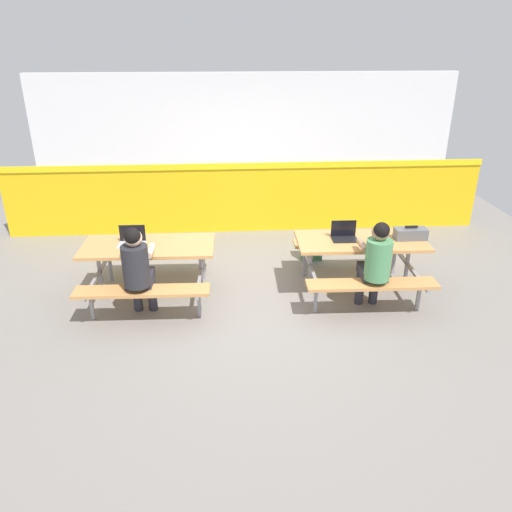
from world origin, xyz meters
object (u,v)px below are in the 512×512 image
(laptop_silver, at_px, (132,240))
(laptop_dark, at_px, (344,235))
(student_nearer, at_px, (137,266))
(student_further, at_px, (376,260))
(backpack_dark, at_px, (312,246))
(toolbox_grey, at_px, (410,234))
(picnic_table_right, at_px, (360,252))
(picnic_table_left, at_px, (149,257))

(laptop_silver, distance_m, laptop_dark, 2.67)
(laptop_silver, bearing_deg, student_nearer, -76.28)
(student_further, distance_m, laptop_dark, 0.65)
(student_nearer, bearing_deg, backpack_dark, 34.88)
(laptop_dark, relative_size, toolbox_grey, 0.81)
(picnic_table_right, bearing_deg, laptop_silver, 178.76)
(student_nearer, xyz_separation_m, backpack_dark, (2.31, 1.61, -0.49))
(picnic_table_left, relative_size, toolbox_grey, 4.12)
(picnic_table_left, xyz_separation_m, toolbox_grey, (3.31, -0.04, 0.24))
(student_further, height_order, toolbox_grey, student_further)
(toolbox_grey, bearing_deg, laptop_silver, 178.73)
(laptop_silver, bearing_deg, picnic_table_left, -12.00)
(picnic_table_right, relative_size, student_further, 1.37)
(toolbox_grey, bearing_deg, picnic_table_right, 178.59)
(picnic_table_left, bearing_deg, student_further, -12.04)
(picnic_table_right, relative_size, backpack_dark, 3.75)
(picnic_table_left, relative_size, picnic_table_right, 1.00)
(student_nearer, xyz_separation_m, student_further, (2.76, -0.02, 0.00))
(picnic_table_right, height_order, laptop_silver, laptop_silver)
(backpack_dark, bearing_deg, laptop_dark, -78.38)
(toolbox_grey, relative_size, backpack_dark, 0.91)
(picnic_table_left, height_order, backpack_dark, picnic_table_left)
(picnic_table_right, bearing_deg, student_nearer, -168.92)
(picnic_table_left, xyz_separation_m, student_further, (2.71, -0.58, 0.14))
(student_nearer, relative_size, backpack_dark, 2.74)
(student_further, height_order, backpack_dark, student_further)
(picnic_table_left, relative_size, laptop_silver, 5.07)
(picnic_table_left, distance_m, student_nearer, 0.57)
(student_nearer, relative_size, laptop_silver, 3.71)
(laptop_dark, xyz_separation_m, backpack_dark, (-0.21, 1.03, -0.57))
(student_further, bearing_deg, laptop_silver, 167.96)
(picnic_table_left, height_order, toolbox_grey, toolbox_grey)
(student_further, xyz_separation_m, laptop_dark, (-0.24, 0.60, 0.08))
(student_nearer, distance_m, backpack_dark, 2.86)
(student_nearer, xyz_separation_m, toolbox_grey, (3.36, 0.52, 0.10))
(student_nearer, height_order, backpack_dark, student_nearer)
(laptop_dark, distance_m, toolbox_grey, 0.84)
(picnic_table_left, relative_size, laptop_dark, 5.07)
(picnic_table_right, xyz_separation_m, laptop_silver, (-2.88, 0.06, 0.22))
(picnic_table_right, distance_m, laptop_dark, 0.31)
(student_further, distance_m, backpack_dark, 1.76)
(picnic_table_left, xyz_separation_m, student_nearer, (-0.05, -0.56, 0.14))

